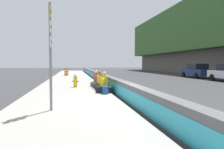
{
  "coord_description": "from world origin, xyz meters",
  "views": [
    {
      "loc": [
        -8.52,
        2.46,
        1.73
      ],
      "look_at": [
        4.37,
        0.1,
        1.05
      ],
      "focal_mm": 34.6,
      "sensor_mm": 36.0,
      "label": 1
    }
  ],
  "objects": [
    {
      "name": "seated_person_foreground",
      "position": [
        3.16,
        0.76,
        0.5
      ],
      "size": [
        0.91,
        0.99,
        1.15
      ],
      "color": "black",
      "rests_on": "sidewalk_strip"
    },
    {
      "name": "route_sign_post",
      "position": [
        -1.04,
        3.18,
        2.23
      ],
      "size": [
        0.44,
        0.09,
        3.6
      ],
      "color": "gray",
      "rests_on": "sidewalk_strip"
    },
    {
      "name": "backpack",
      "position": [
        2.49,
        0.81,
        0.33
      ],
      "size": [
        0.32,
        0.28,
        0.4
      ],
      "color": "navy",
      "rests_on": "sidewalk_strip"
    },
    {
      "name": "seated_person_middle",
      "position": [
        4.27,
        0.74,
        0.47
      ],
      "size": [
        0.68,
        0.79,
        1.05
      ],
      "color": "black",
      "rests_on": "sidewalk_strip"
    },
    {
      "name": "ground_plane",
      "position": [
        0.0,
        0.0,
        0.0
      ],
      "size": [
        160.0,
        160.0,
        0.0
      ],
      "primitive_type": "plane",
      "color": "#353538",
      "rests_on": "ground"
    },
    {
      "name": "construction_barrel",
      "position": [
        20.55,
        3.29,
        0.62
      ],
      "size": [
        0.54,
        0.54,
        0.95
      ],
      "color": "orange",
      "rests_on": "sidewalk_strip"
    },
    {
      "name": "sidewalk_strip",
      "position": [
        0.0,
        2.65,
        0.07
      ],
      "size": [
        80.0,
        4.4,
        0.14
      ],
      "primitive_type": "cube",
      "color": "gray",
      "rests_on": "ground_plane"
    },
    {
      "name": "parked_car_fourth",
      "position": [
        15.19,
        -12.24,
        0.86
      ],
      "size": [
        4.5,
        1.96,
        1.71
      ],
      "color": "navy",
      "rests_on": "ground_plane"
    },
    {
      "name": "jersey_barrier",
      "position": [
        0.0,
        0.0,
        0.42
      ],
      "size": [
        76.0,
        0.45,
        0.85
      ],
      "color": "#545456",
      "rests_on": "ground_plane"
    },
    {
      "name": "seated_person_far",
      "position": [
        6.52,
        0.83,
        0.48
      ],
      "size": [
        0.81,
        0.9,
        1.1
      ],
      "color": "#706651",
      "rests_on": "sidewalk_strip"
    },
    {
      "name": "fire_hydrant",
      "position": [
        6.13,
        2.29,
        0.59
      ],
      "size": [
        0.26,
        0.46,
        0.88
      ],
      "color": "gold",
      "rests_on": "sidewalk_strip"
    },
    {
      "name": "seated_person_rear",
      "position": [
        5.3,
        0.74,
        0.49
      ],
      "size": [
        0.84,
        0.93,
        1.12
      ],
      "color": "#23284C",
      "rests_on": "sidewalk_strip"
    }
  ]
}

